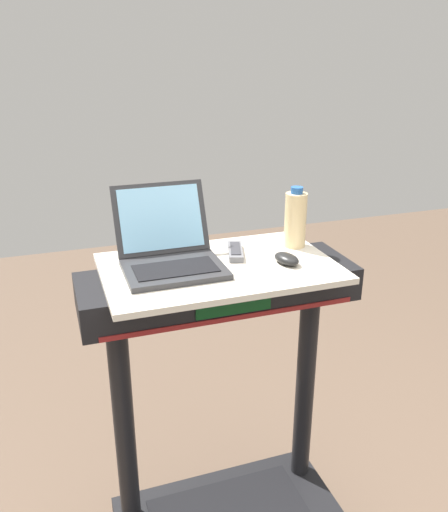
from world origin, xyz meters
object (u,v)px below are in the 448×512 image
Objects in this scene: laptop at (170,252)px; tv_remote at (235,251)px; computer_mouse at (287,259)px; water_bottle at (295,219)px.

laptop is 2.02× the size of tv_remote.
laptop is 0.37m from computer_mouse.
water_bottle is at bearing 3.23° from laptop.
water_bottle is (0.46, 0.04, 0.05)m from laptop.
computer_mouse is at bearing -46.05° from tv_remote.
water_bottle is (0.10, 0.14, 0.08)m from computer_mouse.
water_bottle is at bearing 2.68° from tv_remote.
computer_mouse is at bearing -124.15° from water_bottle.
water_bottle is 1.27× the size of tv_remote.
computer_mouse is 0.18m from tv_remote.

